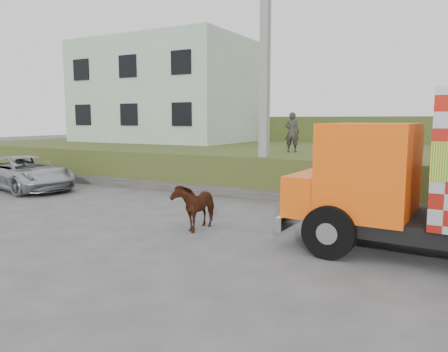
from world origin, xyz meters
The scene contains 9 objects.
ground centered at (0.00, 0.00, 0.00)m, with size 120.00×120.00×0.00m, color #474749.
embankment centered at (0.00, 10.00, 0.75)m, with size 40.00×12.00×1.50m, color #2F4F1A.
embankment_far centered at (0.00, 22.00, 1.50)m, with size 40.00×12.00×3.00m, color #2F4F1A.
retaining_strip centered at (-2.00, 4.20, 0.20)m, with size 16.00×0.50×0.40m, color #595651.
building centered at (-11.00, 13.00, 4.50)m, with size 10.00×8.00×6.00m, color #ACC4A7.
utility_pole centered at (-1.00, 4.60, 4.08)m, with size 1.20×0.30×8.00m.
cow centered at (-0.77, -0.35, 0.61)m, with size 0.66×1.46×1.23m, color black.
suv centered at (-10.22, 1.71, 0.68)m, with size 2.26×4.90×1.36m, color #B2B7BC.
pedestrian centered at (-0.91, 7.25, 2.31)m, with size 0.59×0.39×1.63m, color #2F2C29.
Camera 1 is at (5.25, -9.77, 2.84)m, focal length 35.00 mm.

